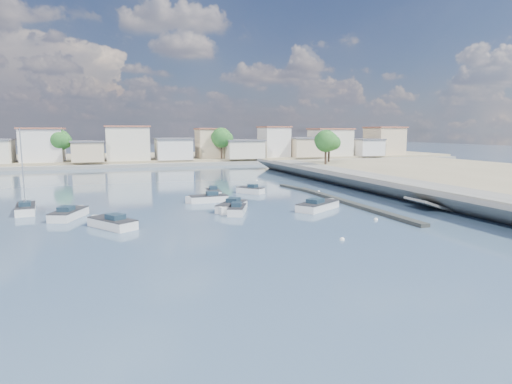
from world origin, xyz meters
TOP-DOWN VIEW (x-y plane):
  - ground at (0.00, 40.00)m, footprint 400.00×400.00m
  - seawall_walkway at (18.50, 13.00)m, footprint 5.00×90.00m
  - breakwater at (6.90, 12.69)m, footprint 2.00×31.02m
  - far_shore_land at (0.00, 92.00)m, footprint 160.00×40.00m
  - far_shore_quay at (0.00, 71.00)m, footprint 160.00×2.50m
  - far_town at (10.71, 76.92)m, footprint 113.01×12.80m
  - shore_trees at (8.34, 68.11)m, footprint 74.56×38.32m
  - motorboat_a at (-19.47, 6.29)m, footprint 4.35×5.16m
  - motorboat_b at (-6.94, 8.82)m, footprint 2.95×4.24m
  - motorboat_c at (-8.46, 16.84)m, footprint 5.09×1.84m
  - motorboat_d at (-7.15, 10.56)m, footprint 4.47×5.11m
  - motorboat_e at (-23.24, 12.07)m, footprint 3.60×5.47m
  - motorboat_f at (-1.26, 22.34)m, footprint 3.55×3.98m
  - motorboat_g at (-6.54, 21.20)m, footprint 1.93×4.67m
  - motorboat_h at (2.27, 8.27)m, footprint 6.03×5.07m
  - sailboat at (-27.92, 16.64)m, footprint 2.48×5.97m
  - mooring_buoys at (1.77, 13.96)m, footprint 14.01×40.31m

SIDE VIEW (x-z plane):
  - ground at x=0.00m, z-range 0.00..0.00m
  - mooring_buoys at x=1.77m, z-range -0.14..0.24m
  - breakwater at x=6.90m, z-range 0.00..0.35m
  - motorboat_d at x=-7.15m, z-range -0.36..1.12m
  - motorboat_b at x=-6.94m, z-range -0.36..1.12m
  - motorboat_f at x=-1.26m, z-range -0.36..1.12m
  - motorboat_e at x=-23.24m, z-range -0.36..1.12m
  - motorboat_h at x=2.27m, z-range -0.36..1.12m
  - motorboat_a at x=-19.47m, z-range -0.36..1.12m
  - motorboat_c at x=-8.46m, z-range -0.36..1.12m
  - motorboat_g at x=-6.54m, z-range -0.36..1.12m
  - far_shore_quay at x=0.00m, z-range 0.00..0.80m
  - sailboat at x=-27.92m, z-range -4.08..4.92m
  - far_shore_land at x=0.00m, z-range 0.00..1.40m
  - seawall_walkway at x=18.50m, z-range 0.00..1.80m
  - far_town at x=10.71m, z-range 0.76..9.11m
  - shore_trees at x=8.34m, z-range 2.26..10.18m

